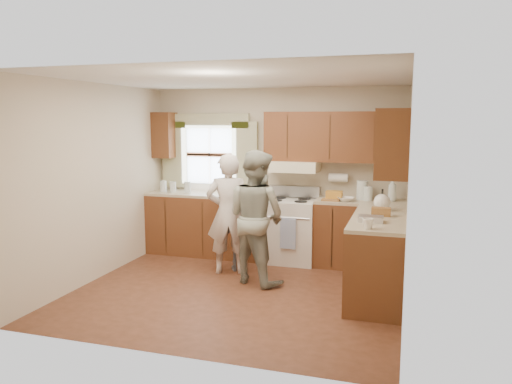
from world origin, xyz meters
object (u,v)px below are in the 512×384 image
(woman_right, at_px, (256,217))
(child, at_px, (240,240))
(stove, at_px, (290,229))
(woman_left, at_px, (228,214))

(woman_right, distance_m, child, 0.66)
(stove, height_order, woman_right, woman_right)
(woman_left, bearing_deg, child, -146.02)
(woman_left, bearing_deg, stove, -146.05)
(stove, relative_size, woman_left, 0.67)
(stove, xyz_separation_m, child, (-0.55, -0.65, -0.04))
(stove, distance_m, woman_left, 1.08)
(child, bearing_deg, woman_left, 23.51)
(stove, bearing_deg, woman_right, -100.77)
(stove, height_order, woman_left, woman_left)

